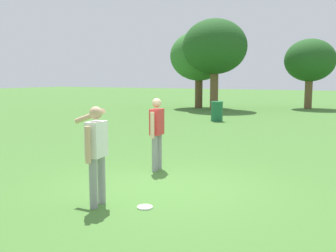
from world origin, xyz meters
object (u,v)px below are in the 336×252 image
(person_catcher, at_px, (157,129))
(trash_can_further_along, at_px, (217,111))
(person_thrower, at_px, (96,148))
(tree_broad_center, at_px, (215,47))
(tree_far_right, at_px, (310,61))
(tree_tall_left, at_px, (199,56))
(frisbee, at_px, (145,207))

(person_catcher, relative_size, trash_can_further_along, 1.71)
(person_thrower, xyz_separation_m, tree_broad_center, (-5.16, 18.56, 3.07))
(trash_can_further_along, distance_m, tree_far_right, 10.72)
(trash_can_further_along, relative_size, tree_broad_center, 0.16)
(tree_tall_left, bearing_deg, trash_can_further_along, -60.34)
(tree_broad_center, distance_m, tree_far_right, 6.61)
(person_thrower, relative_size, person_catcher, 1.00)
(person_catcher, relative_size, tree_tall_left, 0.31)
(person_thrower, bearing_deg, tree_far_right, 89.69)
(frisbee, bearing_deg, tree_broad_center, 107.93)
(person_catcher, distance_m, tree_broad_center, 16.97)
(tree_tall_left, bearing_deg, person_thrower, -71.15)
(person_thrower, height_order, trash_can_further_along, person_thrower)
(person_thrower, bearing_deg, tree_broad_center, 105.54)
(person_catcher, height_order, frisbee, person_catcher)
(trash_can_further_along, xyz_separation_m, tree_far_right, (2.76, 9.99, 2.72))
(trash_can_further_along, xyz_separation_m, tree_broad_center, (-2.52, 6.09, 3.54))
(person_thrower, bearing_deg, trash_can_further_along, 101.97)
(frisbee, bearing_deg, tree_far_right, 91.65)
(tree_tall_left, bearing_deg, tree_broad_center, -32.97)
(person_thrower, distance_m, trash_can_further_along, 12.76)
(trash_can_further_along, bearing_deg, tree_tall_left, 119.66)
(person_thrower, xyz_separation_m, frisbee, (0.76, 0.26, -0.95))
(person_catcher, relative_size, frisbee, 6.48)
(person_thrower, distance_m, tree_broad_center, 19.51)
(trash_can_further_along, relative_size, tree_tall_left, 0.18)
(tree_tall_left, height_order, tree_broad_center, tree_broad_center)
(tree_tall_left, bearing_deg, frisbee, -68.92)
(person_thrower, height_order, tree_far_right, tree_far_right)
(person_thrower, relative_size, frisbee, 6.48)
(tree_tall_left, height_order, tree_far_right, tree_tall_left)
(trash_can_further_along, distance_m, tree_broad_center, 7.49)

